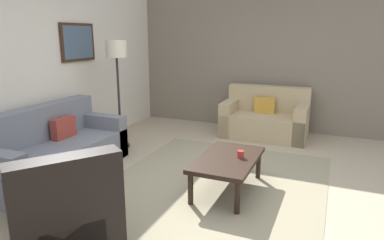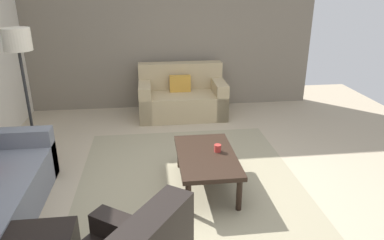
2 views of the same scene
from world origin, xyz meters
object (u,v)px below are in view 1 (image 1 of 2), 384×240
couch_main (51,152)px  cup (240,154)px  framed_artwork (78,42)px  ottoman (49,196)px  lamp_standing (117,60)px  coffee_table (228,162)px  couch_loveseat (265,119)px  armchair_leather (65,223)px

couch_main → cup: bearing=-78.8°
cup → framed_artwork: (0.66, 2.83, 1.22)m
ottoman → lamp_standing: 2.51m
coffee_table → couch_loveseat: bearing=1.1°
couch_main → coffee_table: couch_main is taller
lamp_standing → framed_artwork: (-0.16, 0.60, 0.27)m
ottoman → lamp_standing: lamp_standing is taller
cup → framed_artwork: size_ratio=0.12×
ottoman → cup: (1.29, -1.65, 0.25)m
lamp_standing → cup: bearing=-110.2°
couch_loveseat → lamp_standing: (-1.57, 2.05, 1.11)m
couch_loveseat → lamp_standing: bearing=127.5°
coffee_table → lamp_standing: 2.50m
couch_loveseat → armchair_leather: 4.24m
ottoman → couch_main: bearing=43.7°
armchair_leather → cup: armchair_leather is taller
couch_loveseat → framed_artwork: (-1.73, 2.64, 1.38)m
couch_main → cup: (0.48, -2.42, 0.15)m
couch_loveseat → coffee_table: bearing=-178.9°
framed_artwork → cup: bearing=-103.2°
couch_main → cup: 2.48m
couch_loveseat → cup: (-2.39, -0.18, 0.15)m
lamp_standing → framed_artwork: bearing=104.9°
ottoman → lamp_standing: size_ratio=0.33×
cup → framed_artwork: framed_artwork is taller
couch_main → armchair_leather: bearing=-131.7°
lamp_standing → armchair_leather: bearing=-154.1°
couch_main → framed_artwork: size_ratio=2.77×
framed_artwork → armchair_leather: bearing=-142.7°
couch_loveseat → ottoman: couch_loveseat is taller
couch_loveseat → lamp_standing: lamp_standing is taller
couch_main → coffee_table: (0.42, -2.29, 0.06)m
cup → framed_artwork: bearing=76.8°
couch_loveseat → armchair_leather: armchair_leather is taller
coffee_table → cup: 0.17m
couch_loveseat → ottoman: size_ratio=2.63×
lamp_standing → couch_main: bearing=171.5°
framed_artwork → coffee_table: bearing=-104.9°
couch_loveseat → coffee_table: 2.45m
couch_main → framed_artwork: (1.14, 0.40, 1.38)m
ottoman → cup: size_ratio=6.72×
couch_loveseat → cup: bearing=-175.6°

